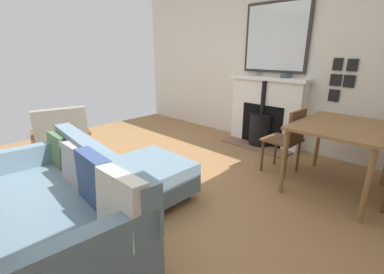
{
  "coord_description": "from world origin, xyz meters",
  "views": [
    {
      "loc": [
        1.31,
        2.45,
        1.49
      ],
      "look_at": [
        -0.66,
        0.51,
        0.59
      ],
      "focal_mm": 24.79,
      "sensor_mm": 36.0,
      "label": 1
    }
  ],
  "objects_px": {
    "mantel_bowl_far": "(285,76)",
    "dining_table": "(342,133)",
    "mantel_bowl_near": "(254,74)",
    "armchair_accent": "(61,134)",
    "fireplace": "(265,116)",
    "ottoman": "(153,175)",
    "sofa": "(63,207)",
    "dining_chair_near_fireplace": "(288,137)"
  },
  "relations": [
    {
      "from": "fireplace",
      "to": "mantel_bowl_near",
      "type": "height_order",
      "value": "mantel_bowl_near"
    },
    {
      "from": "ottoman",
      "to": "dining_chair_near_fireplace",
      "type": "xyz_separation_m",
      "value": [
        -1.52,
        0.75,
        0.25
      ]
    },
    {
      "from": "ottoman",
      "to": "mantel_bowl_far",
      "type": "bearing_deg",
      "value": 174.47
    },
    {
      "from": "ottoman",
      "to": "sofa",
      "type": "bearing_deg",
      "value": 6.81
    },
    {
      "from": "sofa",
      "to": "armchair_accent",
      "type": "distance_m",
      "value": 1.64
    },
    {
      "from": "mantel_bowl_far",
      "to": "fireplace",
      "type": "bearing_deg",
      "value": -82.95
    },
    {
      "from": "mantel_bowl_far",
      "to": "dining_chair_near_fireplace",
      "type": "height_order",
      "value": "mantel_bowl_far"
    },
    {
      "from": "mantel_bowl_near",
      "to": "sofa",
      "type": "distance_m",
      "value": 3.41
    },
    {
      "from": "fireplace",
      "to": "sofa",
      "type": "distance_m",
      "value": 3.27
    },
    {
      "from": "ottoman",
      "to": "dining_chair_near_fireplace",
      "type": "distance_m",
      "value": 1.71
    },
    {
      "from": "armchair_accent",
      "to": "dining_table",
      "type": "xyz_separation_m",
      "value": [
        -1.89,
        2.75,
        0.19
      ]
    },
    {
      "from": "fireplace",
      "to": "dining_table",
      "type": "distance_m",
      "value": 1.59
    },
    {
      "from": "fireplace",
      "to": "mantel_bowl_near",
      "type": "distance_m",
      "value": 0.7
    },
    {
      "from": "dining_chair_near_fireplace",
      "to": "fireplace",
      "type": "bearing_deg",
      "value": -135.93
    },
    {
      "from": "ottoman",
      "to": "dining_chair_near_fireplace",
      "type": "height_order",
      "value": "dining_chair_near_fireplace"
    },
    {
      "from": "fireplace",
      "to": "mantel_bowl_near",
      "type": "relative_size",
      "value": 7.65
    },
    {
      "from": "fireplace",
      "to": "mantel_bowl_far",
      "type": "distance_m",
      "value": 0.7
    },
    {
      "from": "armchair_accent",
      "to": "dining_chair_near_fireplace",
      "type": "height_order",
      "value": "armchair_accent"
    },
    {
      "from": "fireplace",
      "to": "ottoman",
      "type": "relative_size",
      "value": 1.61
    },
    {
      "from": "ottoman",
      "to": "dining_table",
      "type": "relative_size",
      "value": 0.74
    },
    {
      "from": "dining_chair_near_fireplace",
      "to": "ottoman",
      "type": "bearing_deg",
      "value": -26.24
    },
    {
      "from": "mantel_bowl_near",
      "to": "armchair_accent",
      "type": "distance_m",
      "value": 3.01
    },
    {
      "from": "sofa",
      "to": "armchair_accent",
      "type": "height_order",
      "value": "armchair_accent"
    },
    {
      "from": "mantel_bowl_near",
      "to": "mantel_bowl_far",
      "type": "xyz_separation_m",
      "value": [
        -0.0,
        0.54,
        0.0
      ]
    },
    {
      "from": "mantel_bowl_far",
      "to": "ottoman",
      "type": "distance_m",
      "value": 2.53
    },
    {
      "from": "fireplace",
      "to": "dining_table",
      "type": "height_order",
      "value": "fireplace"
    },
    {
      "from": "mantel_bowl_far",
      "to": "dining_table",
      "type": "xyz_separation_m",
      "value": [
        0.84,
        1.09,
        -0.48
      ]
    },
    {
      "from": "ottoman",
      "to": "dining_table",
      "type": "distance_m",
      "value": 2.06
    },
    {
      "from": "sofa",
      "to": "mantel_bowl_far",
      "type": "bearing_deg",
      "value": 177.98
    },
    {
      "from": "dining_chair_near_fireplace",
      "to": "sofa",
      "type": "bearing_deg",
      "value": -14.5
    },
    {
      "from": "mantel_bowl_near",
      "to": "ottoman",
      "type": "distance_m",
      "value": 2.54
    },
    {
      "from": "fireplace",
      "to": "dining_table",
      "type": "relative_size",
      "value": 1.19
    },
    {
      "from": "mantel_bowl_near",
      "to": "dining_table",
      "type": "distance_m",
      "value": 1.9
    },
    {
      "from": "ottoman",
      "to": "armchair_accent",
      "type": "xyz_separation_m",
      "value": [
        0.37,
        -1.42,
        0.22
      ]
    },
    {
      "from": "sofa",
      "to": "armchair_accent",
      "type": "xyz_separation_m",
      "value": [
        -0.57,
        -1.54,
        0.12
      ]
    },
    {
      "from": "fireplace",
      "to": "ottoman",
      "type": "xyz_separation_m",
      "value": [
        2.32,
        0.04,
        -0.24
      ]
    },
    {
      "from": "mantel_bowl_far",
      "to": "armchair_accent",
      "type": "bearing_deg",
      "value": -31.25
    },
    {
      "from": "sofa",
      "to": "dining_table",
      "type": "bearing_deg",
      "value": 153.81
    },
    {
      "from": "dining_table",
      "to": "armchair_accent",
      "type": "bearing_deg",
      "value": -55.52
    },
    {
      "from": "ottoman",
      "to": "armchair_accent",
      "type": "relative_size",
      "value": 0.94
    },
    {
      "from": "mantel_bowl_near",
      "to": "armchair_accent",
      "type": "height_order",
      "value": "mantel_bowl_near"
    },
    {
      "from": "mantel_bowl_near",
      "to": "sofa",
      "type": "height_order",
      "value": "mantel_bowl_near"
    }
  ]
}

